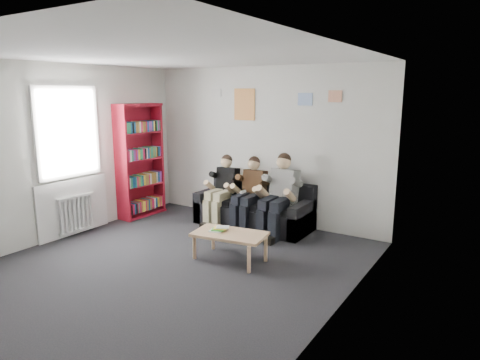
{
  "coord_description": "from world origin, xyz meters",
  "views": [
    {
      "loc": [
        3.61,
        -3.98,
        2.27
      ],
      "look_at": [
        0.26,
        1.3,
        0.97
      ],
      "focal_mm": 32.0,
      "sensor_mm": 36.0,
      "label": 1
    }
  ],
  "objects_px": {
    "person_left": "(222,190)",
    "person_right": "(278,196)",
    "coffee_table": "(230,236)",
    "sofa": "(254,210)",
    "bookshelf": "(141,161)",
    "person_middle": "(249,194)"
  },
  "relations": [
    {
      "from": "sofa",
      "to": "bookshelf",
      "type": "relative_size",
      "value": 0.96
    },
    {
      "from": "bookshelf",
      "to": "person_left",
      "type": "bearing_deg",
      "value": 16.14
    },
    {
      "from": "coffee_table",
      "to": "person_right",
      "type": "height_order",
      "value": "person_right"
    },
    {
      "from": "bookshelf",
      "to": "coffee_table",
      "type": "bearing_deg",
      "value": -17.36
    },
    {
      "from": "person_left",
      "to": "person_right",
      "type": "bearing_deg",
      "value": -4.33
    },
    {
      "from": "sofa",
      "to": "person_right",
      "type": "relative_size",
      "value": 1.51
    },
    {
      "from": "bookshelf",
      "to": "person_middle",
      "type": "relative_size",
      "value": 1.7
    },
    {
      "from": "person_left",
      "to": "person_right",
      "type": "xyz_separation_m",
      "value": [
        1.11,
        -0.01,
        0.04
      ]
    },
    {
      "from": "sofa",
      "to": "person_right",
      "type": "height_order",
      "value": "person_right"
    },
    {
      "from": "person_middle",
      "to": "person_right",
      "type": "relative_size",
      "value": 0.93
    },
    {
      "from": "bookshelf",
      "to": "person_left",
      "type": "distance_m",
      "value": 1.65
    },
    {
      "from": "person_middle",
      "to": "person_right",
      "type": "xyz_separation_m",
      "value": [
        0.55,
        -0.01,
        0.04
      ]
    },
    {
      "from": "sofa",
      "to": "person_left",
      "type": "distance_m",
      "value": 0.67
    },
    {
      "from": "coffee_table",
      "to": "person_right",
      "type": "bearing_deg",
      "value": 87.57
    },
    {
      "from": "coffee_table",
      "to": "person_left",
      "type": "height_order",
      "value": "person_left"
    },
    {
      "from": "person_left",
      "to": "person_right",
      "type": "height_order",
      "value": "person_right"
    },
    {
      "from": "person_right",
      "to": "sofa",
      "type": "bearing_deg",
      "value": 166.62
    },
    {
      "from": "coffee_table",
      "to": "sofa",
      "type": "bearing_deg",
      "value": 108.25
    },
    {
      "from": "sofa",
      "to": "coffee_table",
      "type": "bearing_deg",
      "value": -71.75
    },
    {
      "from": "coffee_table",
      "to": "person_left",
      "type": "xyz_separation_m",
      "value": [
        -1.05,
        1.32,
        0.25
      ]
    },
    {
      "from": "bookshelf",
      "to": "sofa",
      "type": "bearing_deg",
      "value": 17.58
    },
    {
      "from": "person_left",
      "to": "person_right",
      "type": "relative_size",
      "value": 0.91
    }
  ]
}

